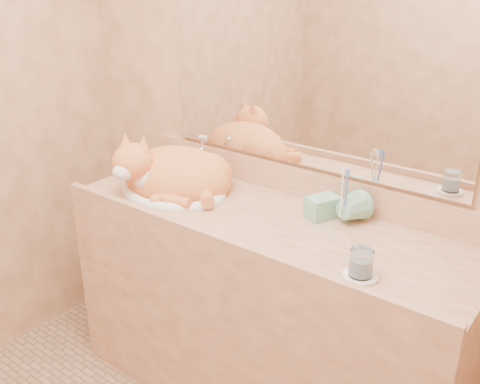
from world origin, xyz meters
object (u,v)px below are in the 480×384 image
Objects in this scene: toothbrush_cup at (342,212)px; sink_basin at (173,176)px; soap_dispenser at (310,198)px; vanity_counter at (263,313)px; water_glass at (361,263)px; cat at (171,172)px.

sink_basin is at bearing -168.96° from toothbrush_cup.
toothbrush_cup is at bearing 38.67° from soap_dispenser.
sink_basin is at bearing -177.45° from vanity_counter.
vanity_counter is at bearing 160.25° from water_glass.
water_glass is (0.92, -0.15, -0.02)m from sink_basin.
vanity_counter is 3.45× the size of sink_basin.
cat reaches higher than water_glass.
vanity_counter is 0.69m from cat.
water_glass is at bearing -19.75° from vanity_counter.
soap_dispenser is at bearing -165.32° from toothbrush_cup.
cat is (-0.01, 0.01, 0.01)m from sink_basin.
toothbrush_cup is (0.72, 0.13, -0.03)m from cat.
vanity_counter is 0.56m from toothbrush_cup.
vanity_counter is 13.90× the size of toothbrush_cup.
sink_basin is at bearing -44.88° from cat.
sink_basin is 0.99× the size of cat.
cat is 4.08× the size of toothbrush_cup.
soap_dispenser reaches higher than vanity_counter.
soap_dispenser is 0.42m from water_glass.
sink_basin reaches higher than water_glass.
vanity_counter is at bearing 0.18° from sink_basin.
water_glass reaches higher than vanity_counter.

